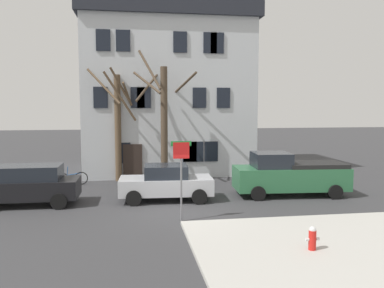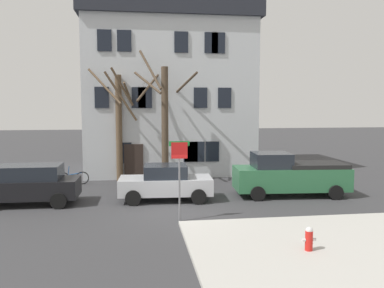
{
  "view_description": "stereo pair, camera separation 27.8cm",
  "coord_description": "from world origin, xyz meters",
  "px_view_note": "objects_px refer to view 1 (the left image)",
  "views": [
    {
      "loc": [
        -1.72,
        -15.39,
        4.28
      ],
      "look_at": [
        1.19,
        3.36,
        2.47
      ],
      "focal_mm": 36.8,
      "sensor_mm": 36.0,
      "label": 1
    },
    {
      "loc": [
        -1.45,
        -15.43,
        4.28
      ],
      "look_at": [
        1.19,
        3.36,
        2.47
      ],
      "focal_mm": 36.8,
      "sensor_mm": 36.0,
      "label": 2
    }
  ],
  "objects_px": {
    "car_black_wagon": "(28,185)",
    "street_sign_pole": "(181,166)",
    "fire_hydrant": "(312,238)",
    "tree_bare_near": "(118,121)",
    "building_main": "(166,86)",
    "tree_bare_mid": "(163,118)",
    "pickup_truck_green": "(289,175)",
    "car_silver_sedan": "(166,183)",
    "bicycle_leaning": "(71,178)"
  },
  "relations": [
    {
      "from": "building_main",
      "to": "street_sign_pole",
      "type": "distance_m",
      "value": 12.85
    },
    {
      "from": "tree_bare_mid",
      "to": "car_black_wagon",
      "type": "xyz_separation_m",
      "value": [
        -6.23,
        -4.19,
        -2.76
      ]
    },
    {
      "from": "car_silver_sedan",
      "to": "fire_hydrant",
      "type": "height_order",
      "value": "car_silver_sedan"
    },
    {
      "from": "building_main",
      "to": "tree_bare_near",
      "type": "relative_size",
      "value": 1.74
    },
    {
      "from": "car_silver_sedan",
      "to": "fire_hydrant",
      "type": "xyz_separation_m",
      "value": [
        3.63,
        -7.23,
        -0.34
      ]
    },
    {
      "from": "bicycle_leaning",
      "to": "car_black_wagon",
      "type": "bearing_deg",
      "value": -105.5
    },
    {
      "from": "car_black_wagon",
      "to": "car_silver_sedan",
      "type": "bearing_deg",
      "value": -0.11
    },
    {
      "from": "pickup_truck_green",
      "to": "fire_hydrant",
      "type": "relative_size",
      "value": 7.8
    },
    {
      "from": "tree_bare_near",
      "to": "car_silver_sedan",
      "type": "relative_size",
      "value": 1.5
    },
    {
      "from": "fire_hydrant",
      "to": "street_sign_pole",
      "type": "bearing_deg",
      "value": 131.31
    },
    {
      "from": "tree_bare_near",
      "to": "bicycle_leaning",
      "type": "height_order",
      "value": "tree_bare_near"
    },
    {
      "from": "street_sign_pole",
      "to": "car_silver_sedan",
      "type": "bearing_deg",
      "value": 94.53
    },
    {
      "from": "building_main",
      "to": "tree_bare_mid",
      "type": "relative_size",
      "value": 1.52
    },
    {
      "from": "car_silver_sedan",
      "to": "street_sign_pole",
      "type": "xyz_separation_m",
      "value": [
        0.27,
        -3.41,
        1.28
      ]
    },
    {
      "from": "tree_bare_near",
      "to": "tree_bare_mid",
      "type": "relative_size",
      "value": 0.87
    },
    {
      "from": "building_main",
      "to": "car_black_wagon",
      "type": "height_order",
      "value": "building_main"
    },
    {
      "from": "car_silver_sedan",
      "to": "pickup_truck_green",
      "type": "distance_m",
      "value": 5.98
    },
    {
      "from": "car_black_wagon",
      "to": "street_sign_pole",
      "type": "distance_m",
      "value": 7.24
    },
    {
      "from": "tree_bare_near",
      "to": "street_sign_pole",
      "type": "distance_m",
      "value": 8.94
    },
    {
      "from": "car_black_wagon",
      "to": "fire_hydrant",
      "type": "height_order",
      "value": "car_black_wagon"
    },
    {
      "from": "pickup_truck_green",
      "to": "car_silver_sedan",
      "type": "bearing_deg",
      "value": -179.15
    },
    {
      "from": "tree_bare_mid",
      "to": "street_sign_pole",
      "type": "xyz_separation_m",
      "value": [
        0.04,
        -7.62,
        -1.57
      ]
    },
    {
      "from": "fire_hydrant",
      "to": "car_silver_sedan",
      "type": "bearing_deg",
      "value": 116.64
    },
    {
      "from": "tree_bare_near",
      "to": "bicycle_leaning",
      "type": "relative_size",
      "value": 3.67
    },
    {
      "from": "pickup_truck_green",
      "to": "street_sign_pole",
      "type": "distance_m",
      "value": 6.78
    },
    {
      "from": "fire_hydrant",
      "to": "street_sign_pole",
      "type": "xyz_separation_m",
      "value": [
        -3.36,
        3.82,
        1.62
      ]
    },
    {
      "from": "car_silver_sedan",
      "to": "pickup_truck_green",
      "type": "height_order",
      "value": "pickup_truck_green"
    },
    {
      "from": "pickup_truck_green",
      "to": "building_main",
      "type": "bearing_deg",
      "value": 120.14
    },
    {
      "from": "tree_bare_mid",
      "to": "car_silver_sedan",
      "type": "distance_m",
      "value": 5.09
    },
    {
      "from": "building_main",
      "to": "street_sign_pole",
      "type": "xyz_separation_m",
      "value": [
        -0.58,
        -12.33,
        -3.58
      ]
    },
    {
      "from": "tree_bare_near",
      "to": "pickup_truck_green",
      "type": "relative_size",
      "value": 1.17
    },
    {
      "from": "tree_bare_near",
      "to": "car_silver_sedan",
      "type": "bearing_deg",
      "value": -65.82
    },
    {
      "from": "tree_bare_near",
      "to": "bicycle_leaning",
      "type": "bearing_deg",
      "value": -163.68
    },
    {
      "from": "building_main",
      "to": "street_sign_pole",
      "type": "height_order",
      "value": "building_main"
    },
    {
      "from": "fire_hydrant",
      "to": "tree_bare_near",
      "type": "bearing_deg",
      "value": 115.64
    },
    {
      "from": "car_black_wagon",
      "to": "street_sign_pole",
      "type": "xyz_separation_m",
      "value": [
        6.27,
        -3.42,
        1.19
      ]
    },
    {
      "from": "car_black_wagon",
      "to": "pickup_truck_green",
      "type": "xyz_separation_m",
      "value": [
        11.97,
        0.08,
        0.1
      ]
    },
    {
      "from": "tree_bare_near",
      "to": "tree_bare_mid",
      "type": "bearing_deg",
      "value": -18.85
    },
    {
      "from": "car_silver_sedan",
      "to": "pickup_truck_green",
      "type": "relative_size",
      "value": 0.78
    },
    {
      "from": "tree_bare_mid",
      "to": "pickup_truck_green",
      "type": "distance_m",
      "value": 7.55
    },
    {
      "from": "tree_bare_mid",
      "to": "bicycle_leaning",
      "type": "height_order",
      "value": "tree_bare_mid"
    },
    {
      "from": "building_main",
      "to": "bicycle_leaning",
      "type": "height_order",
      "value": "building_main"
    },
    {
      "from": "building_main",
      "to": "car_silver_sedan",
      "type": "height_order",
      "value": "building_main"
    },
    {
      "from": "pickup_truck_green",
      "to": "fire_hydrant",
      "type": "bearing_deg",
      "value": -107.76
    },
    {
      "from": "tree_bare_near",
      "to": "car_black_wagon",
      "type": "distance_m",
      "value": 6.77
    },
    {
      "from": "street_sign_pole",
      "to": "bicycle_leaning",
      "type": "bearing_deg",
      "value": 123.32
    },
    {
      "from": "tree_bare_near",
      "to": "building_main",
      "type": "bearing_deg",
      "value": 51.05
    },
    {
      "from": "car_silver_sedan",
      "to": "street_sign_pole",
      "type": "height_order",
      "value": "street_sign_pole"
    },
    {
      "from": "tree_bare_near",
      "to": "street_sign_pole",
      "type": "height_order",
      "value": "tree_bare_near"
    },
    {
      "from": "building_main",
      "to": "street_sign_pole",
      "type": "bearing_deg",
      "value": -92.69
    }
  ]
}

